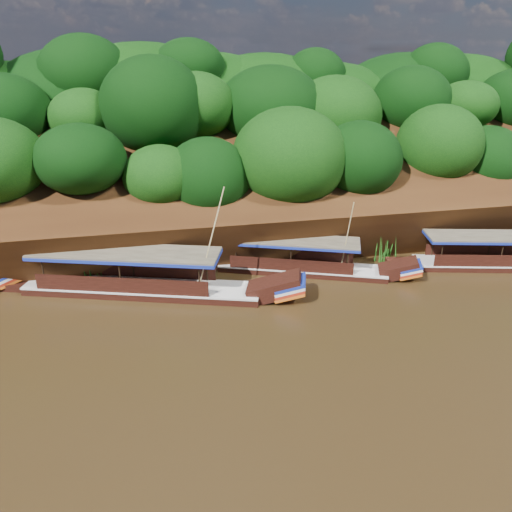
{
  "coord_description": "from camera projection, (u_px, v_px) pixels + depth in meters",
  "views": [
    {
      "loc": [
        -9.51,
        -20.35,
        13.67
      ],
      "look_at": [
        -3.48,
        7.0,
        2.02
      ],
      "focal_mm": 35.0,
      "sensor_mm": 36.0,
      "label": 1
    }
  ],
  "objects": [
    {
      "name": "boat_2",
      "position": [
        156.0,
        284.0,
        29.94
      ],
      "size": [
        16.73,
        7.41,
        7.11
      ],
      "rotation": [
        0.0,
        0.0,
        -0.32
      ],
      "color": "black",
      "rests_on": "ground"
    },
    {
      "name": "boat_1",
      "position": [
        312.0,
        265.0,
        32.78
      ],
      "size": [
        12.78,
        6.56,
        5.62
      ],
      "rotation": [
        0.0,
        0.0,
        -0.38
      ],
      "color": "black",
      "rests_on": "ground"
    },
    {
      "name": "ground",
      "position": [
        352.0,
        338.0,
        25.49
      ],
      "size": [
        160.0,
        160.0,
        0.0
      ],
      "primitive_type": "plane",
      "color": "black",
      "rests_on": "ground"
    },
    {
      "name": "reeds",
      "position": [
        249.0,
        258.0,
        32.99
      ],
      "size": [
        49.3,
        2.52,
        1.93
      ],
      "color": "#205C17",
      "rests_on": "ground"
    },
    {
      "name": "riverbank",
      "position": [
        256.0,
        189.0,
        45.25
      ],
      "size": [
        120.0,
        30.06,
        19.4
      ],
      "color": "#31190B",
      "rests_on": "ground"
    }
  ]
}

